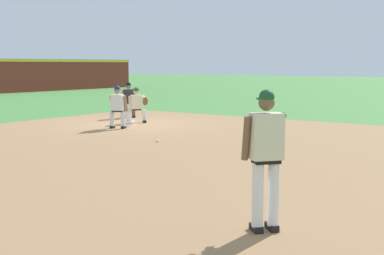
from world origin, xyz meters
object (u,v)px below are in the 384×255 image
at_px(first_baseman, 137,103).
at_px(umpire, 129,98).
at_px(first_base_bag, 131,123).
at_px(pitcher, 266,151).
at_px(baseball, 157,141).
at_px(baserunner, 117,105).

bearing_deg(first_baseman, umpire, 50.45).
xyz_separation_m(first_base_bag, pitcher, (-8.51, -9.94, 1.01)).
xyz_separation_m(baseball, umpire, (4.77, 5.37, 0.76)).
bearing_deg(pitcher, first_base_bag, 49.41).
bearing_deg(baseball, baserunner, 61.03).
relative_size(baseball, first_baseman, 0.06).
relative_size(pitcher, first_baseman, 1.39).
bearing_deg(umpire, baseball, -131.62).
height_order(first_base_bag, umpire, umpire).
bearing_deg(first_baseman, baseball, -132.48).
bearing_deg(baserunner, umpire, 36.33).
distance_m(baseball, baserunner, 3.67).
xyz_separation_m(baseball, first_baseman, (3.42, 3.74, 0.69)).
bearing_deg(baserunner, baseball, -118.97).
relative_size(first_base_bag, umpire, 0.26).
bearing_deg(baserunner, pitcher, -127.47).
distance_m(pitcher, first_baseman, 13.33).
height_order(baserunner, umpire, same).
distance_m(first_base_bag, pitcher, 13.13).
xyz_separation_m(pitcher, baserunner, (7.18, 9.36, -0.27)).
height_order(baseball, umpire, umpire).
bearing_deg(baseball, first_baseman, 47.52).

